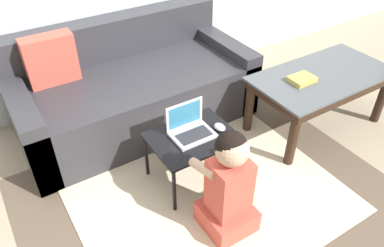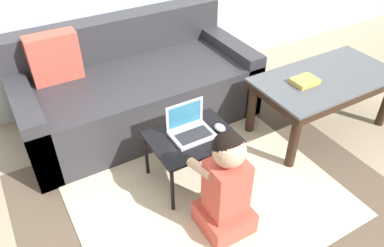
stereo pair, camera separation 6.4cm
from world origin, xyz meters
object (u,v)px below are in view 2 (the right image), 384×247
object	(u,v)px
person_seated	(226,187)
couch	(135,88)
book_on_table	(305,81)
computer_mouse	(220,128)
coffee_table	(325,85)
laptop	(190,130)
laptop_desk	(192,141)

from	to	relation	value
person_seated	couch	bearing A→B (deg)	89.75
couch	person_seated	world-z (taller)	couch
book_on_table	computer_mouse	bearing A→B (deg)	-177.40
coffee_table	book_on_table	distance (m)	0.24
computer_mouse	book_on_table	distance (m)	0.77
laptop	book_on_table	xyz separation A→B (m)	(0.95, -0.02, 0.09)
laptop_desk	person_seated	size ratio (longest dim) A/B	0.77
computer_mouse	book_on_table	bearing A→B (deg)	2.60
coffee_table	book_on_table	world-z (taller)	book_on_table
person_seated	coffee_table	bearing A→B (deg)	19.83
laptop_desk	laptop	size ratio (longest dim) A/B	2.04
couch	book_on_table	size ratio (longest dim) A/B	9.89
laptop	person_seated	size ratio (longest dim) A/B	0.38
laptop_desk	book_on_table	distance (m)	0.97
couch	person_seated	bearing A→B (deg)	-90.25
laptop	person_seated	world-z (taller)	person_seated
person_seated	book_on_table	world-z (taller)	person_seated
computer_mouse	laptop_desk	bearing A→B (deg)	169.86
person_seated	book_on_table	bearing A→B (deg)	24.37
person_seated	book_on_table	distance (m)	1.10
couch	book_on_table	distance (m)	1.33
coffee_table	person_seated	bearing A→B (deg)	-160.17
laptop_desk	computer_mouse	distance (m)	0.20
couch	coffee_table	xyz separation A→B (m)	(1.21, -0.88, 0.12)
couch	coffee_table	distance (m)	1.50
couch	laptop	world-z (taller)	couch
coffee_table	person_seated	world-z (taller)	person_seated
coffee_table	computer_mouse	distance (m)	0.98
couch	laptop	size ratio (longest dim) A/B	6.86
coffee_table	laptop_desk	xyz separation A→B (m)	(-1.17, 0.01, -0.08)
couch	laptop	bearing A→B (deg)	-87.30
laptop	computer_mouse	size ratio (longest dim) A/B	2.95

